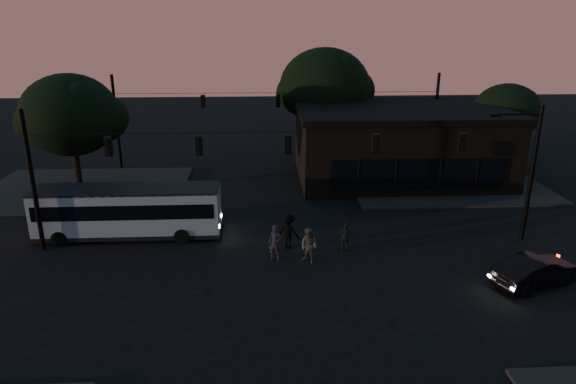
{
  "coord_description": "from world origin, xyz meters",
  "views": [
    {
      "loc": [
        -1.28,
        -21.45,
        11.64
      ],
      "look_at": [
        0.0,
        4.0,
        3.0
      ],
      "focal_mm": 32.0,
      "sensor_mm": 36.0,
      "label": 1
    }
  ],
  "objects_px": {
    "bus": "(128,210)",
    "car": "(536,271)",
    "building": "(399,143)",
    "pedestrian_a": "(275,243)",
    "pedestrian_d": "(289,231)",
    "pedestrian_c": "(346,237)",
    "pedestrian_b": "(309,246)"
  },
  "relations": [
    {
      "from": "pedestrian_a",
      "to": "pedestrian_c",
      "type": "distance_m",
      "value": 3.79
    },
    {
      "from": "bus",
      "to": "car",
      "type": "distance_m",
      "value": 20.97
    },
    {
      "from": "bus",
      "to": "car",
      "type": "relative_size",
      "value": 2.36
    },
    {
      "from": "pedestrian_b",
      "to": "pedestrian_d",
      "type": "distance_m",
      "value": 1.99
    },
    {
      "from": "car",
      "to": "pedestrian_b",
      "type": "distance_m",
      "value": 10.55
    },
    {
      "from": "bus",
      "to": "car",
      "type": "height_order",
      "value": "bus"
    },
    {
      "from": "pedestrian_b",
      "to": "pedestrian_c",
      "type": "bearing_deg",
      "value": 72.04
    },
    {
      "from": "bus",
      "to": "pedestrian_c",
      "type": "relative_size",
      "value": 6.47
    },
    {
      "from": "building",
      "to": "pedestrian_b",
      "type": "distance_m",
      "value": 16.45
    },
    {
      "from": "building",
      "to": "pedestrian_d",
      "type": "relative_size",
      "value": 7.97
    },
    {
      "from": "pedestrian_b",
      "to": "bus",
      "type": "bearing_deg",
      "value": -160.55
    },
    {
      "from": "car",
      "to": "pedestrian_b",
      "type": "relative_size",
      "value": 2.35
    },
    {
      "from": "building",
      "to": "pedestrian_c",
      "type": "distance_m",
      "value": 14.44
    },
    {
      "from": "pedestrian_c",
      "to": "bus",
      "type": "bearing_deg",
      "value": 1.54
    },
    {
      "from": "building",
      "to": "pedestrian_a",
      "type": "height_order",
      "value": "building"
    },
    {
      "from": "car",
      "to": "pedestrian_b",
      "type": "bearing_deg",
      "value": 52.1
    },
    {
      "from": "pedestrian_b",
      "to": "pedestrian_d",
      "type": "bearing_deg",
      "value": 157.69
    },
    {
      "from": "building",
      "to": "bus",
      "type": "height_order",
      "value": "building"
    },
    {
      "from": "pedestrian_c",
      "to": "pedestrian_a",
      "type": "bearing_deg",
      "value": 26.08
    },
    {
      "from": "building",
      "to": "pedestrian_a",
      "type": "distance_m",
      "value": 16.97
    },
    {
      "from": "pedestrian_b",
      "to": "pedestrian_c",
      "type": "xyz_separation_m",
      "value": [
        2.04,
        1.24,
        -0.13
      ]
    },
    {
      "from": "pedestrian_a",
      "to": "pedestrian_c",
      "type": "xyz_separation_m",
      "value": [
        3.7,
        0.81,
        -0.13
      ]
    },
    {
      "from": "pedestrian_b",
      "to": "pedestrian_c",
      "type": "relative_size",
      "value": 1.17
    },
    {
      "from": "building",
      "to": "pedestrian_c",
      "type": "bearing_deg",
      "value": -114.94
    },
    {
      "from": "building",
      "to": "pedestrian_a",
      "type": "bearing_deg",
      "value": -125.22
    },
    {
      "from": "pedestrian_d",
      "to": "pedestrian_b",
      "type": "bearing_deg",
      "value": 153.24
    },
    {
      "from": "building",
      "to": "car",
      "type": "height_order",
      "value": "building"
    },
    {
      "from": "pedestrian_b",
      "to": "pedestrian_c",
      "type": "height_order",
      "value": "pedestrian_b"
    },
    {
      "from": "pedestrian_a",
      "to": "pedestrian_c",
      "type": "bearing_deg",
      "value": 26.57
    },
    {
      "from": "pedestrian_c",
      "to": "pedestrian_d",
      "type": "distance_m",
      "value": 2.99
    },
    {
      "from": "car",
      "to": "pedestrian_c",
      "type": "xyz_separation_m",
      "value": [
        -8.13,
        4.05,
        0.08
      ]
    },
    {
      "from": "pedestrian_d",
      "to": "building",
      "type": "bearing_deg",
      "value": -89.52
    }
  ]
}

